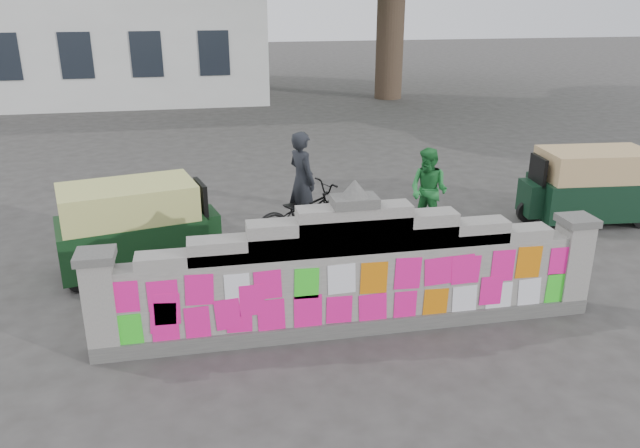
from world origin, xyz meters
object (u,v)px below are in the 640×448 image
(rickshaw_left, at_px, (135,226))
(cyclist_bike, at_px, (302,213))
(rickshaw_right, at_px, (589,185))
(pedestrian, at_px, (429,191))
(cyclist_rider, at_px, (302,194))

(rickshaw_left, bearing_deg, cyclist_bike, 1.47)
(rickshaw_right, bearing_deg, cyclist_bike, 4.48)
(cyclist_bike, bearing_deg, rickshaw_right, -114.66)
(pedestrian, height_order, rickshaw_left, pedestrian)
(rickshaw_right, bearing_deg, cyclist_rider, 4.48)
(cyclist_rider, xyz_separation_m, rickshaw_right, (5.43, -0.06, -0.13))
(cyclist_rider, height_order, rickshaw_left, cyclist_rider)
(cyclist_rider, bearing_deg, pedestrian, -113.62)
(cyclist_rider, relative_size, rickshaw_left, 0.65)
(pedestrian, bearing_deg, rickshaw_right, 49.59)
(cyclist_bike, height_order, cyclist_rider, cyclist_rider)
(cyclist_rider, height_order, rickshaw_right, cyclist_rider)
(cyclist_bike, height_order, rickshaw_right, rickshaw_right)
(cyclist_bike, xyz_separation_m, pedestrian, (2.29, 0.02, 0.27))
(cyclist_rider, distance_m, pedestrian, 2.29)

